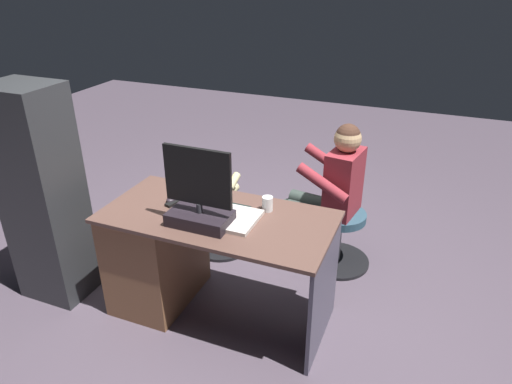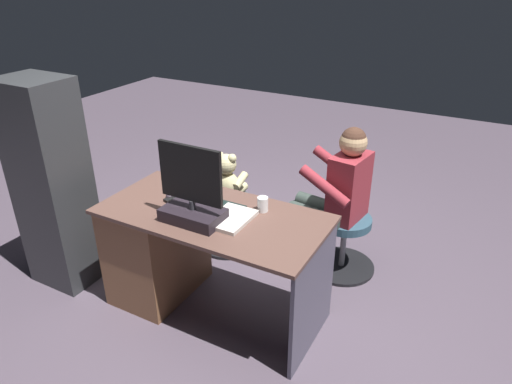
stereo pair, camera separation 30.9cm
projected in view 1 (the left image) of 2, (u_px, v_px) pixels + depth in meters
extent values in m
plane|color=#514552|center=(243.00, 281.00, 3.44)|extent=(10.00, 10.00, 0.00)
cube|color=brown|center=(217.00, 217.00, 2.81)|extent=(1.41, 0.69, 0.02)
cube|color=brown|center=(157.00, 252.00, 3.14)|extent=(0.45, 0.63, 0.72)
cube|color=#4A4757|center=(324.00, 293.00, 2.75)|extent=(0.02, 0.62, 0.72)
cube|color=black|center=(200.00, 218.00, 2.70)|extent=(0.37, 0.22, 0.08)
cylinder|color=#333338|center=(200.00, 208.00, 2.67)|extent=(0.04, 0.04, 0.06)
cube|color=black|center=(198.00, 177.00, 2.58)|extent=(0.41, 0.02, 0.34)
cube|color=#19598C|center=(199.00, 176.00, 2.59)|extent=(0.38, 0.00, 0.31)
cube|color=black|center=(216.00, 206.00, 2.89)|extent=(0.42, 0.14, 0.02)
ellipsoid|color=black|center=(172.00, 199.00, 2.96)|extent=(0.06, 0.10, 0.04)
cylinder|color=white|center=(268.00, 204.00, 2.84)|extent=(0.07, 0.07, 0.09)
cube|color=black|center=(176.00, 202.00, 2.95)|extent=(0.08, 0.16, 0.02)
cube|color=beige|center=(238.00, 220.00, 2.73)|extent=(0.22, 0.30, 0.02)
cylinder|color=black|center=(222.00, 245.00, 3.85)|extent=(0.47, 0.47, 0.03)
cylinder|color=gray|center=(221.00, 225.00, 3.77)|extent=(0.04, 0.04, 0.36)
cylinder|color=#424A50|center=(220.00, 202.00, 3.67)|extent=(0.37, 0.37, 0.06)
ellipsoid|color=#CABF89|center=(219.00, 186.00, 3.61)|extent=(0.21, 0.17, 0.22)
sphere|color=#CABF89|center=(218.00, 166.00, 3.53)|extent=(0.16, 0.16, 0.16)
sphere|color=beige|center=(222.00, 164.00, 3.60)|extent=(0.06, 0.06, 0.06)
sphere|color=#CABF89|center=(225.00, 159.00, 3.49)|extent=(0.07, 0.07, 0.07)
sphere|color=#CABF89|center=(211.00, 157.00, 3.53)|extent=(0.07, 0.07, 0.07)
cylinder|color=#CABF89|center=(233.00, 181.00, 3.59)|extent=(0.06, 0.16, 0.11)
cylinder|color=#CABF89|center=(209.00, 177.00, 3.66)|extent=(0.06, 0.16, 0.11)
cylinder|color=#CABF89|center=(232.00, 190.00, 3.72)|extent=(0.07, 0.13, 0.07)
cylinder|color=#CABF89|center=(220.00, 188.00, 3.76)|extent=(0.07, 0.13, 0.07)
cylinder|color=black|center=(336.00, 260.00, 3.65)|extent=(0.50, 0.50, 0.03)
cylinder|color=gray|center=(338.00, 240.00, 3.57)|extent=(0.04, 0.04, 0.36)
cylinder|color=#2D4D5E|center=(341.00, 216.00, 3.47)|extent=(0.38, 0.38, 0.06)
cube|color=maroon|center=(344.00, 183.00, 3.35)|extent=(0.24, 0.35, 0.49)
sphere|color=tan|center=(348.00, 139.00, 3.20)|extent=(0.19, 0.19, 0.19)
sphere|color=#462C20|center=(348.00, 136.00, 3.19)|extent=(0.18, 0.18, 0.18)
cylinder|color=maroon|center=(322.00, 183.00, 3.17)|extent=(0.39, 0.13, 0.23)
cylinder|color=maroon|center=(328.00, 161.00, 3.52)|extent=(0.39, 0.13, 0.23)
cylinder|color=#36423C|center=(312.00, 213.00, 3.42)|extent=(0.42, 0.17, 0.11)
cylinder|color=#36423C|center=(284.00, 237.00, 3.57)|extent=(0.10, 0.10, 0.44)
cylinder|color=#36423C|center=(315.00, 202.00, 3.57)|extent=(0.42, 0.17, 0.11)
cylinder|color=#36423C|center=(288.00, 226.00, 3.72)|extent=(0.10, 0.10, 0.44)
cube|color=#2F3033|center=(43.00, 197.00, 3.03)|extent=(0.44, 0.36, 1.48)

